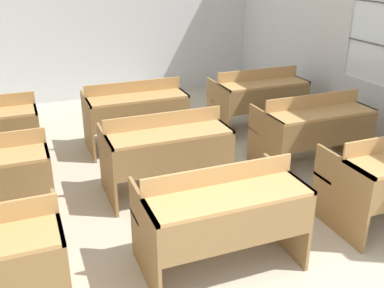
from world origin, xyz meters
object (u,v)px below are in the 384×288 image
Objects in this scene: bench_front_center at (221,213)px; wastepaper_bin at (273,101)px; bench_second_right at (313,127)px; bench_third_center at (136,111)px; bench_second_center at (166,149)px; bench_third_right at (258,96)px.

bench_front_center is 4.14m from wastepaper_bin.
bench_front_center and bench_second_right have the same top height.
bench_third_center is (0.02, 2.64, 0.00)m from bench_front_center.
bench_second_center is 2.24m from bench_third_right.
bench_second_center is 3.19m from wastepaper_bin.
bench_second_right is 4.37× the size of wastepaper_bin.
wastepaper_bin is at bearing 38.41° from bench_second_center.
wastepaper_bin is (2.49, 1.97, -0.34)m from bench_second_center.
bench_second_center is 1.00× the size of bench_third_right.
bench_third_center is at bearing 143.20° from bench_second_right.
bench_second_right is at bearing 36.41° from bench_front_center.
bench_second_right is at bearing -36.80° from bench_third_center.
bench_second_center is at bearing -144.29° from bench_third_right.
bench_second_right is 1.00× the size of bench_third_center.
bench_third_center reaches higher than wastepaper_bin.
bench_second_center and bench_third_right have the same top height.
bench_third_center is 4.37× the size of wastepaper_bin.
wastepaper_bin is at bearing 44.80° from bench_third_right.
wastepaper_bin is (2.46, 0.66, -0.34)m from bench_third_center.
bench_second_right reaches higher than wastepaper_bin.
bench_front_center is 1.00× the size of bench_second_center.
bench_second_center is 1.00× the size of bench_third_center.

